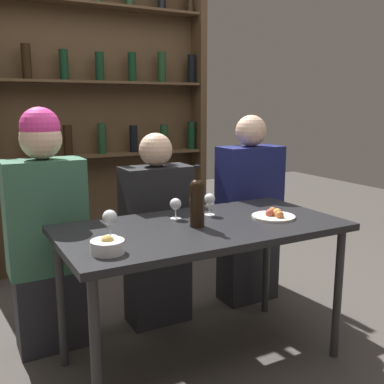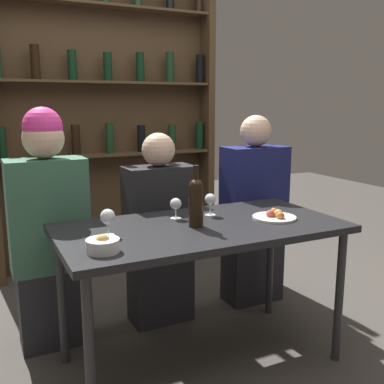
{
  "view_description": "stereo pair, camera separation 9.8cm",
  "coord_description": "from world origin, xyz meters",
  "px_view_note": "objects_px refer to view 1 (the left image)",
  "views": [
    {
      "loc": [
        -1.1,
        -1.91,
        1.37
      ],
      "look_at": [
        0.0,
        0.11,
        0.91
      ],
      "focal_mm": 42.0,
      "sensor_mm": 36.0,
      "label": 1
    },
    {
      "loc": [
        -1.01,
        -1.96,
        1.37
      ],
      "look_at": [
        0.0,
        0.11,
        0.91
      ],
      "focal_mm": 42.0,
      "sensor_mm": 36.0,
      "label": 2
    }
  ],
  "objects_px": {
    "food_plate_0": "(274,215)",
    "seated_person_right": "(249,215)",
    "wine_glass_2": "(176,205)",
    "wine_glass_1": "(110,218)",
    "wine_glass_0": "(210,200)",
    "wine_bottle": "(197,200)",
    "snack_bowl": "(108,246)",
    "seated_person_left": "(47,234)",
    "seated_person_center": "(157,236)"
  },
  "relations": [
    {
      "from": "snack_bowl",
      "to": "food_plate_0",
      "type": "bearing_deg",
      "value": 7.91
    },
    {
      "from": "wine_glass_2",
      "to": "wine_glass_1",
      "type": "bearing_deg",
      "value": -160.12
    },
    {
      "from": "snack_bowl",
      "to": "seated_person_left",
      "type": "relative_size",
      "value": 0.1
    },
    {
      "from": "wine_glass_1",
      "to": "seated_person_left",
      "type": "bearing_deg",
      "value": 110.55
    },
    {
      "from": "seated_person_left",
      "to": "seated_person_center",
      "type": "height_order",
      "value": "seated_person_left"
    },
    {
      "from": "wine_glass_1",
      "to": "food_plate_0",
      "type": "xyz_separation_m",
      "value": [
        0.89,
        -0.08,
        -0.08
      ]
    },
    {
      "from": "food_plate_0",
      "to": "wine_glass_0",
      "type": "bearing_deg",
      "value": 142.47
    },
    {
      "from": "wine_bottle",
      "to": "snack_bowl",
      "type": "height_order",
      "value": "wine_bottle"
    },
    {
      "from": "wine_glass_2",
      "to": "seated_person_left",
      "type": "bearing_deg",
      "value": 148.71
    },
    {
      "from": "seated_person_center",
      "to": "seated_person_right",
      "type": "distance_m",
      "value": 0.69
    },
    {
      "from": "wine_glass_0",
      "to": "seated_person_center",
      "type": "xyz_separation_m",
      "value": [
        -0.15,
        0.38,
        -0.29
      ]
    },
    {
      "from": "wine_glass_1",
      "to": "wine_bottle",
      "type": "bearing_deg",
      "value": -4.81
    },
    {
      "from": "wine_glass_2",
      "to": "wine_glass_0",
      "type": "bearing_deg",
      "value": -5.08
    },
    {
      "from": "wine_bottle",
      "to": "wine_glass_2",
      "type": "distance_m",
      "value": 0.2
    },
    {
      "from": "wine_glass_2",
      "to": "wine_bottle",
      "type": "bearing_deg",
      "value": -81.48
    },
    {
      "from": "food_plate_0",
      "to": "seated_person_left",
      "type": "distance_m",
      "value": 1.24
    },
    {
      "from": "wine_bottle",
      "to": "seated_person_left",
      "type": "distance_m",
      "value": 0.87
    },
    {
      "from": "wine_glass_1",
      "to": "seated_person_center",
      "type": "height_order",
      "value": "seated_person_center"
    },
    {
      "from": "wine_glass_2",
      "to": "food_plate_0",
      "type": "bearing_deg",
      "value": -25.85
    },
    {
      "from": "wine_glass_0",
      "to": "seated_person_right",
      "type": "relative_size",
      "value": 0.09
    },
    {
      "from": "food_plate_0",
      "to": "seated_person_right",
      "type": "distance_m",
      "value": 0.68
    },
    {
      "from": "wine_glass_1",
      "to": "seated_person_left",
      "type": "relative_size",
      "value": 0.09
    },
    {
      "from": "seated_person_left",
      "to": "wine_glass_2",
      "type": "bearing_deg",
      "value": -31.29
    },
    {
      "from": "wine_glass_0",
      "to": "seated_person_center",
      "type": "bearing_deg",
      "value": 110.93
    },
    {
      "from": "wine_glass_0",
      "to": "seated_person_left",
      "type": "bearing_deg",
      "value": 154.4
    },
    {
      "from": "wine_glass_0",
      "to": "snack_bowl",
      "type": "relative_size",
      "value": 0.87
    },
    {
      "from": "wine_glass_0",
      "to": "wine_glass_1",
      "type": "height_order",
      "value": "wine_glass_1"
    },
    {
      "from": "wine_glass_1",
      "to": "seated_person_center",
      "type": "relative_size",
      "value": 0.11
    },
    {
      "from": "wine_glass_2",
      "to": "seated_person_center",
      "type": "distance_m",
      "value": 0.46
    },
    {
      "from": "wine_glass_0",
      "to": "food_plate_0",
      "type": "height_order",
      "value": "wine_glass_0"
    },
    {
      "from": "wine_bottle",
      "to": "seated_person_right",
      "type": "relative_size",
      "value": 0.24
    },
    {
      "from": "wine_bottle",
      "to": "wine_glass_2",
      "type": "bearing_deg",
      "value": 98.52
    },
    {
      "from": "snack_bowl",
      "to": "seated_person_right",
      "type": "relative_size",
      "value": 0.11
    },
    {
      "from": "wine_bottle",
      "to": "seated_person_right",
      "type": "bearing_deg",
      "value": 37.6
    },
    {
      "from": "wine_bottle",
      "to": "wine_glass_1",
      "type": "height_order",
      "value": "wine_bottle"
    },
    {
      "from": "wine_glass_1",
      "to": "seated_person_left",
      "type": "xyz_separation_m",
      "value": [
        -0.19,
        0.52,
        -0.18
      ]
    },
    {
      "from": "snack_bowl",
      "to": "wine_glass_0",
      "type": "bearing_deg",
      "value": 26.68
    },
    {
      "from": "wine_glass_0",
      "to": "seated_person_right",
      "type": "xyz_separation_m",
      "value": [
        0.55,
        0.38,
        -0.24
      ]
    },
    {
      "from": "food_plate_0",
      "to": "seated_person_center",
      "type": "bearing_deg",
      "value": 125.4
    },
    {
      "from": "food_plate_0",
      "to": "snack_bowl",
      "type": "distance_m",
      "value": 0.98
    },
    {
      "from": "wine_glass_1",
      "to": "seated_person_center",
      "type": "distance_m",
      "value": 0.75
    },
    {
      "from": "wine_bottle",
      "to": "seated_person_left",
      "type": "bearing_deg",
      "value": 138.83
    },
    {
      "from": "wine_glass_0",
      "to": "seated_person_left",
      "type": "distance_m",
      "value": 0.91
    },
    {
      "from": "wine_bottle",
      "to": "seated_person_left",
      "type": "height_order",
      "value": "seated_person_left"
    },
    {
      "from": "food_plate_0",
      "to": "seated_person_right",
      "type": "relative_size",
      "value": 0.18
    },
    {
      "from": "wine_glass_1",
      "to": "wine_glass_2",
      "type": "bearing_deg",
      "value": 19.88
    },
    {
      "from": "food_plate_0",
      "to": "snack_bowl",
      "type": "relative_size",
      "value": 1.67
    },
    {
      "from": "wine_glass_2",
      "to": "snack_bowl",
      "type": "relative_size",
      "value": 0.8
    },
    {
      "from": "wine_glass_2",
      "to": "snack_bowl",
      "type": "xyz_separation_m",
      "value": [
        -0.49,
        -0.37,
        -0.05
      ]
    },
    {
      "from": "snack_bowl",
      "to": "seated_person_right",
      "type": "bearing_deg",
      "value": 30.61
    }
  ]
}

